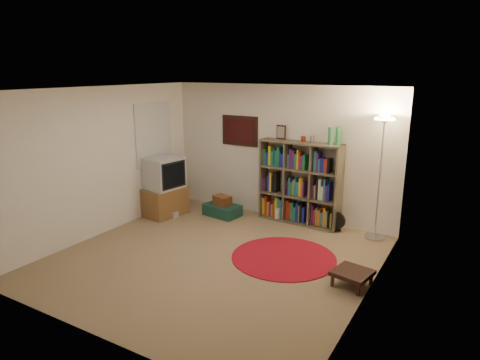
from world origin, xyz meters
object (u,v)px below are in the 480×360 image
object	(u,v)px
floor_fan	(337,222)
suitcase	(222,210)
side_table	(352,273)
bookshelf	(300,184)
tv_stand	(165,188)
floor_lamp	(383,137)

from	to	relation	value
floor_fan	suitcase	bearing A→B (deg)	-170.79
side_table	bookshelf	bearing A→B (deg)	129.02
bookshelf	side_table	size ratio (longest dim) A/B	3.38
tv_stand	side_table	size ratio (longest dim) A/B	2.12
floor_fan	side_table	xyz separation A→B (m)	(0.79, -1.80, -0.00)
side_table	floor_fan	bearing A→B (deg)	113.76
floor_lamp	side_table	size ratio (longest dim) A/B	3.86
floor_lamp	suitcase	size ratio (longest dim) A/B	2.83
bookshelf	suitcase	distance (m)	1.60
bookshelf	side_table	world-z (taller)	bookshelf
floor_fan	tv_stand	size ratio (longest dim) A/B	0.31
floor_lamp	suitcase	xyz separation A→B (m)	(-2.85, -0.32, -1.62)
floor_lamp	suitcase	distance (m)	3.29
floor_fan	suitcase	world-z (taller)	floor_fan
floor_lamp	floor_fan	distance (m)	1.69
floor_fan	suitcase	size ratio (longest dim) A/B	0.48
bookshelf	side_table	xyz separation A→B (m)	(1.56, -1.93, -0.56)
floor_lamp	tv_stand	distance (m)	4.09
floor_fan	tv_stand	world-z (taller)	tv_stand
floor_lamp	floor_fan	size ratio (longest dim) A/B	5.93
tv_stand	bookshelf	bearing A→B (deg)	31.07
bookshelf	floor_fan	bearing A→B (deg)	-6.94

